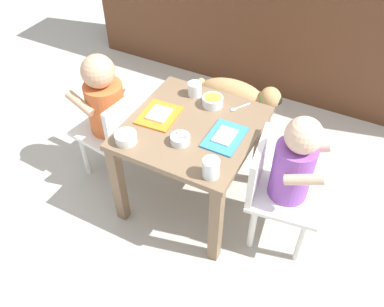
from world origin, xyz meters
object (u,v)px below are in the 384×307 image
Objects in this scene: dining_table at (192,141)px; cereal_bowl_left_side at (126,137)px; seated_child_left at (107,106)px; water_cup_left at (211,169)px; food_tray_right at (225,137)px; spoon_by_left_tray at (238,108)px; dog at (236,97)px; water_cup_right at (195,90)px; seated_child_right at (289,170)px; veggie_bowl_far at (180,139)px; food_tray_left at (159,115)px; veggie_bowl_near at (213,101)px.

cereal_bowl_left_side reaches higher than dining_table.
seated_child_left is (-0.42, -0.01, 0.04)m from dining_table.
seated_child_left is 8.74× the size of water_cup_left.
food_tray_right is at bearing 100.26° from water_cup_left.
food_tray_right is 0.20m from spoon_by_left_tray.
dog is (-0.04, 0.60, -0.17)m from dining_table.
water_cup_right is at bearing 139.47° from food_tray_right.
seated_child_left reaches higher than dining_table.
seated_child_right is at bearing -1.32° from dining_table.
seated_child_right is 7.17× the size of spoon_by_left_tray.
food_tray_right is 2.44× the size of veggie_bowl_far.
veggie_bowl_near reaches higher than food_tray_left.
dining_table is 0.17m from food_tray_right.
seated_child_left is 3.49× the size of food_tray_right.
cereal_bowl_left_side reaches higher than dog.
seated_child_right reaches higher than veggie_bowl_far.
dog is (-0.46, 0.61, -0.21)m from seated_child_right.
food_tray_right is at bearing -82.42° from spoon_by_left_tray.
water_cup_left is at bearing -31.56° from food_tray_left.
water_cup_left is at bearing -56.18° from water_cup_right.
seated_child_right reaches higher than food_tray_right.
seated_child_left is 1.35× the size of dog.
dining_table is 0.24m from water_cup_right.
dog is at bearing 97.35° from veggie_bowl_near.
food_tray_right is at bearing 0.10° from seated_child_left.
spoon_by_left_tray is at bearing 97.58° from food_tray_right.
water_cup_right reaches higher than cereal_bowl_left_side.
food_tray_left is 0.39m from water_cup_left.
seated_child_left reaches higher than veggie_bowl_near.
water_cup_right reaches higher than veggie_bowl_far.
seated_child_left is at bearing -159.67° from spoon_by_left_tray.
water_cup_left is (0.19, -0.21, 0.12)m from dining_table.
veggie_bowl_near reaches higher than veggie_bowl_far.
water_cup_right is 0.21m from spoon_by_left_tray.
dog is at bearing 107.39° from food_tray_right.
dining_table is at bearing 1.31° from seated_child_left.
spoon_by_left_tray reaches higher than dog.
food_tray_right is (-0.27, 0.00, 0.05)m from seated_child_right.
seated_child_left is 0.75m from dog.
seated_child_right is 0.57m from food_tray_left.
veggie_bowl_far is 0.85× the size of spoon_by_left_tray.
water_cup_left is 0.98× the size of veggie_bowl_far.
cereal_bowl_left_side is (-0.33, -0.19, 0.02)m from food_tray_right.
seated_child_right is at bearing -22.84° from veggie_bowl_near.
water_cup_left reaches higher than spoon_by_left_tray.
veggie_bowl_near reaches higher than food_tray_right.
dining_table is at bearing 48.44° from cereal_bowl_left_side.
food_tray_right is 2.10× the size of veggie_bowl_near.
dining_table is 7.07× the size of veggie_bowl_far.
seated_child_right is at bearing 41.36° from water_cup_left.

